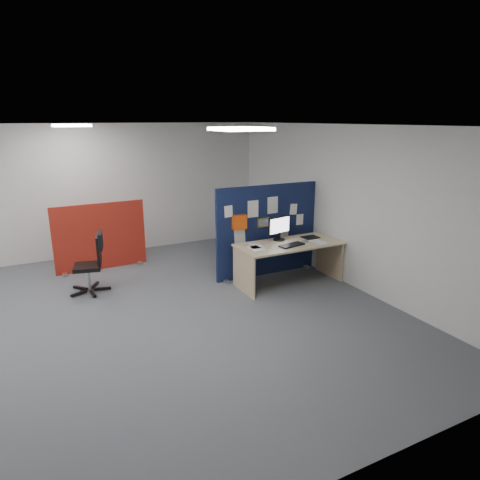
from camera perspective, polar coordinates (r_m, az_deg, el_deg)
name	(u,v)px	position (r m, az deg, el deg)	size (l,w,h in m)	color
floor	(74,334)	(6.28, -21.25, -11.62)	(9.00, 9.00, 0.00)	#54565C
ceiling	(49,126)	(5.63, -24.06, 13.67)	(9.00, 7.00, 0.02)	white
wall_back	(46,195)	(9.24, -24.47, 5.53)	(9.00, 0.02, 2.70)	silver
wall_front	(122,389)	(2.58, -15.42, -18.65)	(9.00, 0.02, 2.70)	silver
wall_right	(344,206)	(7.55, 13.72, 4.48)	(0.02, 7.00, 2.70)	silver
ceiling_lights	(73,128)	(6.32, -21.33, 13.79)	(4.10, 4.10, 0.04)	white
navy_divider	(266,230)	(7.75, 3.52, 1.27)	(2.01, 0.30, 1.66)	#0F1639
main_desk	(288,252)	(7.45, 6.37, -1.58)	(1.82, 0.81, 0.73)	tan
monitor_main	(279,227)	(7.47, 5.28, 1.72)	(0.48, 0.20, 0.42)	black
keyboard	(292,245)	(7.22, 6.92, -0.67)	(0.45, 0.18, 0.03)	black
mouse	(305,242)	(7.45, 8.68, -0.20)	(0.10, 0.06, 0.03)	#9D9CA2
paper_tray	(310,237)	(7.76, 9.36, 0.36)	(0.28, 0.22, 0.01)	black
red_divider	(100,237)	(8.50, -18.13, 0.37)	(1.70, 0.30, 1.27)	#B02916
office_chair	(93,259)	(7.42, -18.96, -2.44)	(0.66, 0.64, 0.99)	black
desk_papers	(277,245)	(7.21, 4.99, -0.72)	(1.39, 0.61, 0.00)	white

